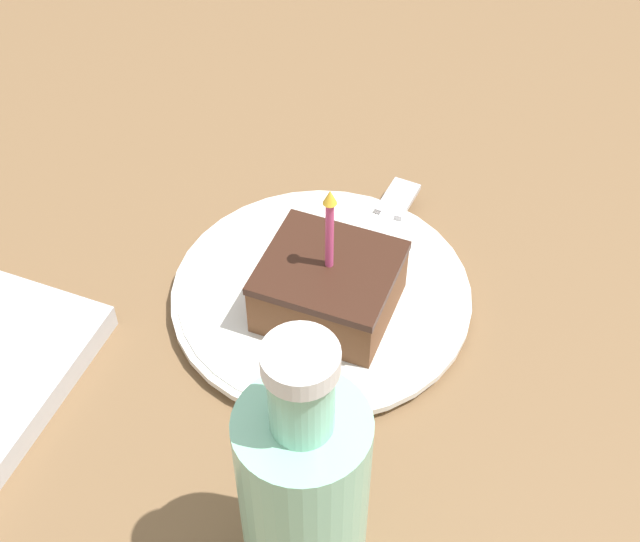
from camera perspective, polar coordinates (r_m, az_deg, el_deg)
The scene contains 5 objects.
ground_plane at distance 0.72m, azimuth -1.46°, elevation -2.58°, with size 2.40×2.40×0.04m.
plate at distance 0.69m, azimuth 0.00°, elevation -1.71°, with size 0.23×0.23×0.01m.
cake_slice at distance 0.66m, azimuth 0.58°, elevation -0.98°, with size 0.09×0.10×0.12m.
fork at distance 0.72m, azimuth 3.26°, elevation 1.81°, with size 0.19×0.03×0.00m.
bottle at distance 0.50m, azimuth -1.04°, elevation -14.20°, with size 0.07×0.07×0.22m.
Camera 1 is at (-0.43, -0.19, 0.53)m, focal length 50.00 mm.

